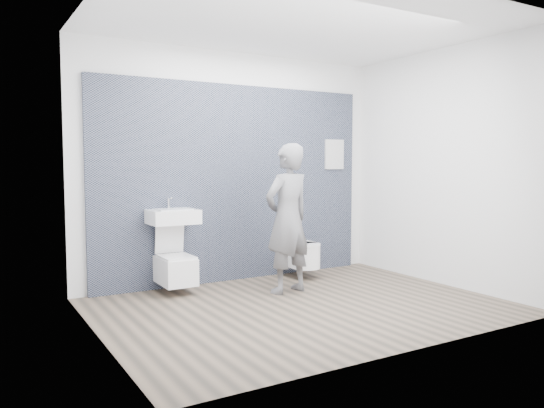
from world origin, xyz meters
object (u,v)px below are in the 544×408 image
toilet_square (175,268)px  toilet_rounded (302,255)px  washbasin (173,216)px  visitor (288,219)px

toilet_square → toilet_rounded: size_ratio=1.19×
washbasin → toilet_square: washbasin is taller
washbasin → toilet_rounded: bearing=-3.2°
washbasin → toilet_rounded: (1.67, -0.09, -0.57)m
visitor → washbasin: bearing=-42.4°
washbasin → toilet_rounded: 1.77m
washbasin → toilet_square: size_ratio=0.77×
toilet_square → toilet_rounded: toilet_square is taller
toilet_square → toilet_rounded: (1.67, -0.04, 0.01)m
washbasin → toilet_square: bearing=-90.0°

